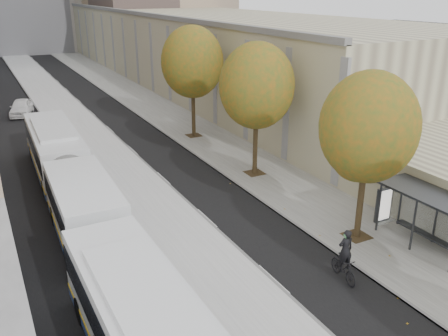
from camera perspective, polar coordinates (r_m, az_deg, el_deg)
bus_platform at (r=38.33m, az=-16.41°, el=3.79°), size 4.25×150.00×0.15m
sidewalk at (r=40.55m, az=-5.31°, el=5.42°), size 4.75×150.00×0.08m
building_tan at (r=70.59m, az=-6.13°, el=15.22°), size 18.00×92.00×8.00m
bus_shelter at (r=22.18m, az=23.72°, el=-3.74°), size 1.90×4.40×2.53m
tree_c at (r=20.93m, az=17.01°, el=4.68°), size 4.20×4.20×7.28m
tree_d at (r=27.78m, az=3.96°, el=9.82°), size 4.40×4.40×7.60m
tree_e at (r=35.59m, az=-3.84°, el=12.60°), size 4.60×4.60×7.92m
bus_far at (r=26.89m, az=-18.52°, el=-0.26°), size 3.03×17.30×2.87m
cyclist at (r=19.33m, az=14.26°, el=-10.83°), size 0.73×1.75×2.18m
distant_car at (r=46.67m, az=-23.21°, el=6.73°), size 2.68×4.50×1.44m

